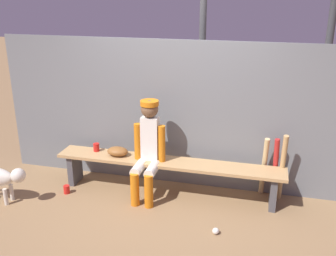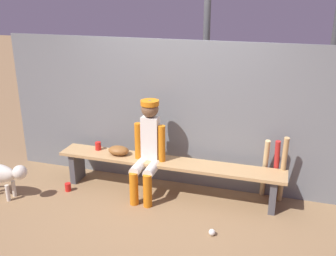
# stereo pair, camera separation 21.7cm
# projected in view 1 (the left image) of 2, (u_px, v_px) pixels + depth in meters

# --- Properties ---
(ground_plane) EXTENTS (30.00, 30.00, 0.00)m
(ground_plane) POSITION_uv_depth(u_px,v_px,m) (168.00, 193.00, 5.14)
(ground_plane) COLOR olive
(chainlink_fence) EXTENTS (4.85, 0.03, 1.97)m
(chainlink_fence) POSITION_uv_depth(u_px,v_px,m) (175.00, 115.00, 5.13)
(chainlink_fence) COLOR slate
(chainlink_fence) RESTS_ON ground_plane
(dugout_bench) EXTENTS (2.97, 0.36, 0.47)m
(dugout_bench) POSITION_uv_depth(u_px,v_px,m) (168.00, 168.00, 5.01)
(dugout_bench) COLOR tan
(dugout_bench) RESTS_ON ground_plane
(player_seated) EXTENTS (0.41, 0.55, 1.26)m
(player_seated) POSITION_uv_depth(u_px,v_px,m) (148.00, 147.00, 4.87)
(player_seated) COLOR silver
(player_seated) RESTS_ON ground_plane
(baseball_glove) EXTENTS (0.28, 0.20, 0.12)m
(baseball_glove) POSITION_uv_depth(u_px,v_px,m) (118.00, 151.00, 5.12)
(baseball_glove) COLOR brown
(baseball_glove) RESTS_ON dugout_bench
(bat_wood_natural) EXTENTS (0.09, 0.23, 0.83)m
(bat_wood_natural) POSITION_uv_depth(u_px,v_px,m) (264.00, 167.00, 4.95)
(bat_wood_natural) COLOR tan
(bat_wood_natural) RESTS_ON ground_plane
(bat_aluminum_red) EXTENTS (0.09, 0.17, 0.83)m
(bat_aluminum_red) POSITION_uv_depth(u_px,v_px,m) (275.00, 169.00, 4.89)
(bat_aluminum_red) COLOR #B22323
(bat_aluminum_red) RESTS_ON ground_plane
(bat_wood_tan) EXTENTS (0.08, 0.20, 0.91)m
(bat_wood_tan) POSITION_uv_depth(u_px,v_px,m) (282.00, 168.00, 4.82)
(bat_wood_tan) COLOR tan
(bat_wood_tan) RESTS_ON ground_plane
(baseball) EXTENTS (0.07, 0.07, 0.07)m
(baseball) POSITION_uv_depth(u_px,v_px,m) (216.00, 231.00, 4.28)
(baseball) COLOR white
(baseball) RESTS_ON ground_plane
(cup_on_ground) EXTENTS (0.08, 0.08, 0.11)m
(cup_on_ground) POSITION_uv_depth(u_px,v_px,m) (67.00, 189.00, 5.13)
(cup_on_ground) COLOR red
(cup_on_ground) RESTS_ON ground_plane
(cup_on_bench) EXTENTS (0.08, 0.08, 0.11)m
(cup_on_bench) POSITION_uv_depth(u_px,v_px,m) (96.00, 147.00, 5.27)
(cup_on_bench) COLOR red
(cup_on_bench) RESTS_ON dugout_bench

